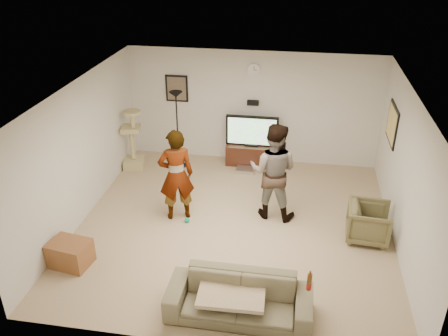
% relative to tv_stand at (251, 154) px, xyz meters
% --- Properties ---
extents(floor, '(5.50, 5.50, 0.02)m').
position_rel_tv_stand_xyz_m(floor, '(-0.02, -2.50, -0.24)').
color(floor, tan).
rests_on(floor, ground).
extents(ceiling, '(5.50, 5.50, 0.02)m').
position_rel_tv_stand_xyz_m(ceiling, '(-0.02, -2.50, 2.28)').
color(ceiling, white).
rests_on(ceiling, wall_back).
extents(wall_back, '(5.50, 0.04, 2.50)m').
position_rel_tv_stand_xyz_m(wall_back, '(-0.02, 0.25, 1.02)').
color(wall_back, silver).
rests_on(wall_back, floor).
extents(wall_front, '(5.50, 0.04, 2.50)m').
position_rel_tv_stand_xyz_m(wall_front, '(-0.02, -5.25, 1.02)').
color(wall_front, silver).
rests_on(wall_front, floor).
extents(wall_left, '(0.04, 5.50, 2.50)m').
position_rel_tv_stand_xyz_m(wall_left, '(-2.77, -2.50, 1.02)').
color(wall_left, silver).
rests_on(wall_left, floor).
extents(wall_right, '(0.04, 5.50, 2.50)m').
position_rel_tv_stand_xyz_m(wall_right, '(2.73, -2.50, 1.02)').
color(wall_right, silver).
rests_on(wall_right, floor).
extents(wall_clock, '(0.26, 0.04, 0.26)m').
position_rel_tv_stand_xyz_m(wall_clock, '(-0.02, 0.22, 1.87)').
color(wall_clock, white).
rests_on(wall_clock, wall_back).
extents(wall_speaker, '(0.25, 0.10, 0.10)m').
position_rel_tv_stand_xyz_m(wall_speaker, '(-0.02, 0.19, 1.15)').
color(wall_speaker, black).
rests_on(wall_speaker, wall_back).
extents(picture_back, '(0.42, 0.03, 0.52)m').
position_rel_tv_stand_xyz_m(picture_back, '(-1.72, 0.23, 1.37)').
color(picture_back, brown).
rests_on(picture_back, wall_back).
extents(picture_right, '(0.03, 0.78, 0.62)m').
position_rel_tv_stand_xyz_m(picture_right, '(2.71, -0.90, 1.27)').
color(picture_right, '#F7C568').
rests_on(picture_right, wall_right).
extents(tv_stand, '(1.11, 0.45, 0.46)m').
position_rel_tv_stand_xyz_m(tv_stand, '(0.00, 0.00, 0.00)').
color(tv_stand, '#36190F').
rests_on(tv_stand, floor).
extents(console_box, '(0.40, 0.30, 0.07)m').
position_rel_tv_stand_xyz_m(console_box, '(-0.08, -0.40, -0.20)').
color(console_box, silver).
rests_on(console_box, floor).
extents(tv, '(1.14, 0.08, 0.68)m').
position_rel_tv_stand_xyz_m(tv, '(0.00, 0.00, 0.57)').
color(tv, black).
rests_on(tv, tv_stand).
extents(tv_screen, '(1.05, 0.01, 0.60)m').
position_rel_tv_stand_xyz_m(tv_screen, '(0.00, -0.04, 0.57)').
color(tv_screen, '#60FE42').
rests_on(tv_screen, tv).
extents(floor_lamp, '(0.32, 0.32, 1.72)m').
position_rel_tv_stand_xyz_m(floor_lamp, '(-1.58, -0.37, 0.63)').
color(floor_lamp, black).
rests_on(floor_lamp, floor).
extents(cat_tree, '(0.52, 0.52, 1.36)m').
position_rel_tv_stand_xyz_m(cat_tree, '(-2.55, -0.61, 0.45)').
color(cat_tree, tan).
rests_on(cat_tree, floor).
extents(person_left, '(0.74, 0.62, 1.73)m').
position_rel_tv_stand_xyz_m(person_left, '(-1.09, -2.38, 0.63)').
color(person_left, '#A1A1A1').
rests_on(person_left, floor).
extents(person_right, '(0.97, 0.81, 1.81)m').
position_rel_tv_stand_xyz_m(person_right, '(0.60, -2.03, 0.67)').
color(person_right, '#426397').
rests_on(person_right, floor).
extents(sofa, '(1.98, 0.78, 0.58)m').
position_rel_tv_stand_xyz_m(sofa, '(0.36, -4.64, 0.06)').
color(sofa, '#6C654A').
rests_on(sofa, floor).
extents(throw_blanket, '(0.93, 0.73, 0.06)m').
position_rel_tv_stand_xyz_m(throw_blanket, '(0.26, -4.64, 0.16)').
color(throw_blanket, '#D4B88C').
rests_on(throw_blanket, sofa).
extents(beer_bottle, '(0.06, 0.06, 0.25)m').
position_rel_tv_stand_xyz_m(beer_bottle, '(1.27, -4.64, 0.47)').
color(beer_bottle, brown).
rests_on(beer_bottle, sofa).
extents(armchair, '(0.76, 0.74, 0.65)m').
position_rel_tv_stand_xyz_m(armchair, '(2.28, -2.52, 0.09)').
color(armchair, brown).
rests_on(armchair, floor).
extents(side_table, '(0.68, 0.56, 0.41)m').
position_rel_tv_stand_xyz_m(side_table, '(-2.42, -4.00, -0.02)').
color(side_table, brown).
rests_on(side_table, floor).
extents(toy_ball, '(0.09, 0.09, 0.09)m').
position_rel_tv_stand_xyz_m(toy_ball, '(-0.88, -2.55, -0.19)').
color(toy_ball, '#009E7F').
rests_on(toy_ball, floor).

